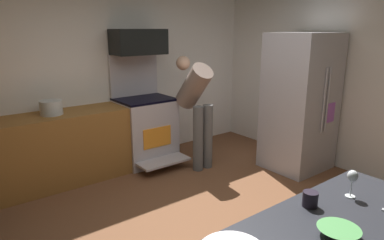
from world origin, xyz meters
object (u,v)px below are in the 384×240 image
refrigerator (300,103)px  stock_pot (51,108)px  microwave (139,42)px  person_cook (196,103)px  oven_range (145,128)px  mug_coffee (310,199)px  mixing_bowl_small (338,232)px  wine_glass_near (352,178)px

refrigerator → stock_pot: refrigerator is taller
microwave → refrigerator: microwave is taller
person_cook → microwave: bearing=125.5°
microwave → refrigerator: size_ratio=0.40×
oven_range → mug_coffee: size_ratio=17.03×
mixing_bowl_small → stock_pot: (-0.40, 3.48, 0.06)m
refrigerator → stock_pot: size_ratio=7.06×
wine_glass_near → mixing_bowl_small: bearing=-158.0°
oven_range → stock_pot: size_ratio=5.90×
refrigerator → microwave: bearing=135.2°
oven_range → wine_glass_near: 3.35m
microwave → mixing_bowl_small: bearing=-103.8°
refrigerator → wine_glass_near: bearing=-138.1°
stock_pot → person_cook: bearing=-18.9°
microwave → refrigerator: 2.38m
wine_glass_near → mug_coffee: 0.32m
mug_coffee → stock_pot: size_ratio=0.35×
mixing_bowl_small → mug_coffee: mug_coffee is taller
microwave → stock_pot: bearing=-176.4°
wine_glass_near → person_cook: bearing=71.5°
refrigerator → person_cook: bearing=140.9°
refrigerator → mixing_bowl_small: size_ratio=8.73×
oven_range → wine_glass_near: bearing=-97.3°
oven_range → refrigerator: refrigerator is taller
microwave → person_cook: bearing=-54.5°
person_cook → mug_coffee: 2.88m
mixing_bowl_small → mug_coffee: 0.31m
wine_glass_near → mug_coffee: size_ratio=1.92×
person_cook → stock_pot: (-1.76, 0.60, 0.07)m
refrigerator → stock_pot: bearing=152.4°
refrigerator → wine_glass_near: 2.70m
person_cook → wine_glass_near: size_ratio=8.77×
mixing_bowl_small → wine_glass_near: 0.50m
oven_range → mixing_bowl_small: 3.60m
refrigerator → wine_glass_near: refrigerator is taller
wine_glass_near → stock_pot: 3.41m
microwave → person_cook: (0.49, -0.68, -0.81)m
wine_glass_near → mug_coffee: (-0.30, 0.08, -0.08)m
microwave → stock_pot: (-1.27, -0.08, -0.74)m
refrigerator → person_cook: (-1.10, 0.90, -0.01)m
oven_range → person_cook: (0.49, -0.59, 0.41)m
wine_glass_near → oven_range: bearing=82.7°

